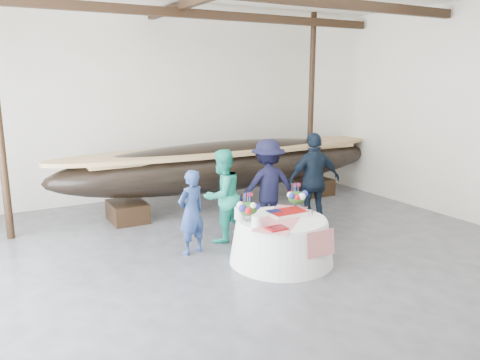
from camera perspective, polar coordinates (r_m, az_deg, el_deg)
floor at (r=7.16m, az=6.19°, el=-12.29°), size 10.00×12.00×0.01m
wall_back at (r=11.92m, az=-10.59°, el=8.73°), size 10.00×0.02×4.50m
pavilion_structure at (r=7.18m, az=3.37°, el=20.57°), size 9.80×11.76×4.50m
longboat_display at (r=10.88m, az=-1.22°, el=1.85°), size 8.20×1.64×1.54m
banquet_table at (r=7.77m, az=5.07°, el=-7.29°), size 1.71×1.71×0.74m
tabletop_items at (r=7.74m, az=4.11°, el=-3.33°), size 1.54×1.46×0.40m
guest_woman_blue at (r=8.02m, az=-5.96°, el=-3.92°), size 0.61×0.49×1.47m
guest_woman_teal at (r=8.57m, az=-2.20°, el=-1.93°), size 1.00×0.88×1.71m
guest_man_left at (r=9.07m, az=3.40°, el=-0.76°), size 1.28×0.86×1.83m
guest_man_right at (r=9.37m, az=8.99°, el=-0.14°), size 1.19×0.64×1.93m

